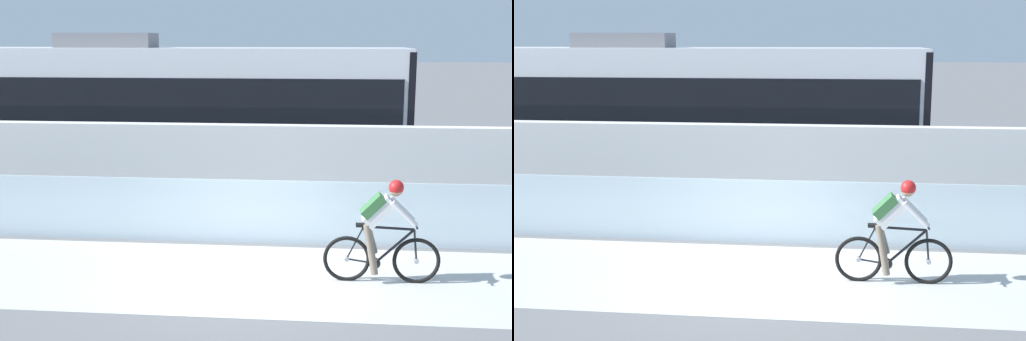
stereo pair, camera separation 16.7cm
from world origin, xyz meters
The scene contains 8 objects.
ground_plane centered at (0.00, 0.00, 0.00)m, with size 200.00×200.00×0.00m, color slate.
bike_path_deck centered at (0.00, 0.00, 0.01)m, with size 32.00×3.20×0.01m, color beige.
glass_parapet centered at (0.00, 1.85, 0.59)m, with size 32.00×0.05×1.17m, color silver.
concrete_barrier_wall centered at (0.00, 3.65, 0.97)m, with size 32.00×0.36×1.95m, color silver.
tram_rail_near centered at (0.00, 6.13, 0.00)m, with size 32.00×0.08×0.01m, color #595654.
tram_rail_far centered at (0.00, 7.57, 0.00)m, with size 32.00×0.08×0.01m, color #595654.
tram centered at (-2.33, 6.85, 1.89)m, with size 11.06×2.54×3.81m.
cyclist_on_bike centered at (2.05, 0.00, 0.80)m, with size 1.77×0.58×1.61m.
Camera 1 is at (1.11, -9.98, 3.67)m, focal length 47.46 mm.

